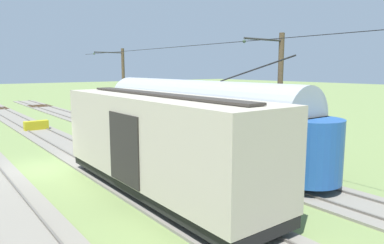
% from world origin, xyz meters
% --- Properties ---
extents(ground_plane, '(220.00, 220.00, 0.00)m').
position_xyz_m(ground_plane, '(0.00, 0.00, 0.00)').
color(ground_plane, olive).
extents(track_streetcar_siding, '(2.80, 80.00, 0.18)m').
position_xyz_m(track_streetcar_siding, '(-7.68, -0.31, 0.05)').
color(track_streetcar_siding, slate).
rests_on(track_streetcar_siding, ground).
extents(track_adjacent_siding, '(2.80, 80.00, 0.18)m').
position_xyz_m(track_adjacent_siding, '(-2.56, -0.31, 0.05)').
color(track_adjacent_siding, slate).
rests_on(track_adjacent_siding, ground).
extents(vintage_streetcar, '(2.65, 18.13, 5.34)m').
position_xyz_m(vintage_streetcar, '(-7.68, 2.28, 2.27)').
color(vintage_streetcar, '#1E4C93').
rests_on(vintage_streetcar, ground).
extents(boxcar_adjacent, '(2.96, 11.18, 3.85)m').
position_xyz_m(boxcar_adjacent, '(-2.55, 6.84, 2.16)').
color(boxcar_adjacent, '#B2A893').
rests_on(boxcar_adjacent, ground).
extents(catenary_pole_foreground, '(2.93, 0.28, 6.75)m').
position_xyz_m(catenary_pole_foreground, '(-10.30, -11.78, 3.54)').
color(catenary_pole_foreground, '#4C3D28').
rests_on(catenary_pole_foreground, ground).
extents(catenary_pole_mid_near, '(2.93, 0.28, 6.75)m').
position_xyz_m(catenary_pole_mid_near, '(-10.30, 6.25, 3.54)').
color(catenary_pole_mid_near, '#4C3D28').
rests_on(catenary_pole_mid_near, ground).
extents(switch_stand, '(0.50, 0.30, 1.24)m').
position_xyz_m(switch_stand, '(-8.90, -12.07, 0.70)').
color(switch_stand, black).
rests_on(switch_stand, ground).
extents(track_end_bumper, '(1.80, 0.60, 0.80)m').
position_xyz_m(track_end_bumper, '(-2.56, -11.67, 0.40)').
color(track_end_bumper, '#B2A519').
rests_on(track_end_bumper, ground).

